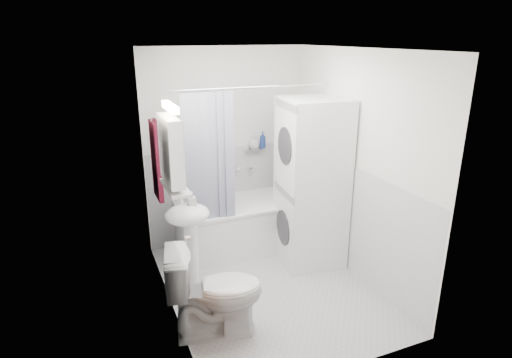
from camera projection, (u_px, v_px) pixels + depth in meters
name	position (u px, v px, depth m)	size (l,w,h in m)	color
floor	(268.00, 286.00, 4.51)	(2.60, 2.60, 0.00)	#B8B7BC
room_walls	(269.00, 150.00, 4.03)	(2.60, 2.60, 2.60)	white
wainscot	(257.00, 224.00, 4.57)	(1.98, 2.58, 2.58)	white
door	(187.00, 238.00, 3.36)	(0.05, 2.00, 2.00)	brown
bathtub	(244.00, 222.00, 5.24)	(1.59, 0.75, 0.60)	white
tub_spout	(249.00, 167.00, 5.41)	(0.04, 0.04, 0.12)	silver
curtain_rod	(254.00, 87.00, 4.43)	(0.02, 0.02, 1.77)	silver
shower_curtain	(209.00, 162.00, 4.48)	(0.55, 0.02, 1.45)	#141E47
sink	(189.00, 228.00, 4.22)	(0.44, 0.37, 1.04)	white
medicine_cabinet	(171.00, 149.00, 3.76)	(0.13, 0.50, 0.71)	white
shelf	(175.00, 187.00, 3.88)	(0.18, 0.54, 0.03)	silver
shower_caddy	(253.00, 150.00, 5.35)	(0.22, 0.06, 0.02)	silver
towel	(156.00, 159.00, 4.40)	(0.07, 0.35, 0.84)	#4E0A1F
washer_dryer	(311.00, 183.00, 4.76)	(0.75, 0.74, 1.89)	white
toilet	(215.00, 292.00, 3.69)	(0.46, 0.83, 0.81)	white
soap_pump	(192.00, 204.00, 4.16)	(0.08, 0.17, 0.08)	gray
shelf_bottle	(179.00, 188.00, 3.74)	(0.07, 0.18, 0.07)	gray
shelf_cup	(172.00, 177.00, 3.97)	(0.10, 0.09, 0.10)	gray
shampoo_a	(254.00, 144.00, 5.32)	(0.13, 0.17, 0.13)	gray
shampoo_b	(263.00, 145.00, 5.38)	(0.08, 0.21, 0.08)	navy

